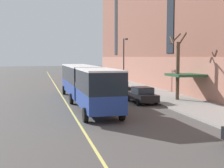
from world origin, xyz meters
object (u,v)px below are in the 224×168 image
(parked_car_darkgray_6, at_px, (94,77))
(street_tree_mid_block, at_px, (178,67))
(parked_car_black_5, at_px, (142,95))
(city_bus, at_px, (85,82))
(street_lamp, at_px, (124,58))
(parked_car_green_3, at_px, (108,82))
(parked_car_black_0, at_px, (120,87))

(parked_car_darkgray_6, height_order, street_tree_mid_block, street_tree_mid_block)
(parked_car_black_5, xyz_separation_m, street_tree_mid_block, (3.88, 0.46, 2.67))
(city_bus, bearing_deg, street_lamp, 58.88)
(parked_car_green_3, bearing_deg, city_bus, -110.46)
(parked_car_black_5, height_order, street_tree_mid_block, street_tree_mid_block)
(city_bus, distance_m, parked_car_black_0, 8.87)
(parked_car_green_3, xyz_separation_m, parked_car_black_5, (-0.04, -15.31, 0.00))
(parked_car_black_5, relative_size, parked_car_darkgray_6, 0.99)
(street_lamp, bearing_deg, parked_car_darkgray_6, 97.11)
(parked_car_green_3, height_order, parked_car_darkgray_6, same)
(parked_car_black_0, xyz_separation_m, street_tree_mid_block, (3.99, -7.37, 2.67))
(parked_car_black_0, height_order, parked_car_green_3, same)
(parked_car_black_5, bearing_deg, city_bus, 171.41)
(parked_car_black_5, distance_m, parked_car_darkgray_6, 26.13)
(parked_car_black_0, relative_size, parked_car_darkgray_6, 0.94)
(parked_car_black_5, xyz_separation_m, street_lamp, (1.77, 12.63, 3.51))
(city_bus, xyz_separation_m, parked_car_green_3, (5.41, 14.50, -1.27))
(street_tree_mid_block, bearing_deg, street_lamp, 99.86)
(parked_car_green_3, distance_m, parked_car_black_5, 15.31)
(city_bus, distance_m, street_tree_mid_block, 9.36)
(parked_car_green_3, height_order, parked_car_black_5, same)
(parked_car_green_3, distance_m, street_lamp, 4.75)
(parked_car_green_3, bearing_deg, street_tree_mid_block, -75.52)
(parked_car_black_5, bearing_deg, parked_car_black_0, 90.78)
(parked_car_green_3, relative_size, parked_car_darkgray_6, 0.91)
(parked_car_darkgray_6, bearing_deg, parked_car_black_5, -90.18)
(parked_car_black_0, distance_m, parked_car_darkgray_6, 18.29)
(parked_car_black_0, relative_size, parked_car_black_5, 0.95)
(parked_car_green_3, distance_m, parked_car_darkgray_6, 10.81)
(city_bus, distance_m, parked_car_black_5, 5.57)
(city_bus, xyz_separation_m, street_lamp, (7.13, 11.81, 2.24))
(parked_car_green_3, bearing_deg, street_lamp, -57.34)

